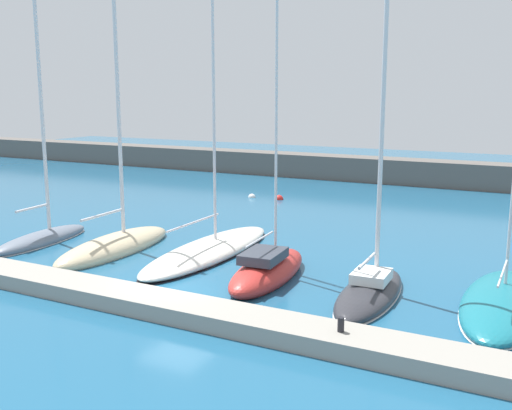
% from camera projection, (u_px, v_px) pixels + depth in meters
% --- Properties ---
extents(ground_plane, '(120.00, 120.00, 0.00)m').
position_uv_depth(ground_plane, '(177.00, 293.00, 22.65)').
color(ground_plane, '#1E567A').
extents(dock_pier, '(27.81, 1.72, 0.58)m').
position_uv_depth(dock_pier, '(145.00, 301.00, 20.89)').
color(dock_pier, gray).
rests_on(dock_pier, ground_plane).
extents(breakwater_seawall, '(108.00, 2.73, 2.02)m').
position_uv_depth(breakwater_seawall, '(395.00, 171.00, 49.79)').
color(breakwater_seawall, '#5B5651').
rests_on(breakwater_seawall, ground_plane).
extents(sailboat_slate_nearest, '(2.22, 6.44, 12.53)m').
position_uv_depth(sailboat_slate_nearest, '(42.00, 235.00, 30.08)').
color(sailboat_slate_nearest, slate).
rests_on(sailboat_slate_nearest, ground_plane).
extents(sailboat_sand_second, '(2.64, 8.03, 12.86)m').
position_uv_depth(sailboat_sand_second, '(115.00, 245.00, 28.56)').
color(sailboat_sand_second, beige).
rests_on(sailboat_sand_second, ground_plane).
extents(sailboat_ivory_third, '(2.84, 10.44, 15.59)m').
position_uv_depth(sailboat_ivory_third, '(209.00, 249.00, 27.97)').
color(sailboat_ivory_third, silver).
rests_on(sailboat_ivory_third, ground_plane).
extents(sailboat_red_fourth, '(2.52, 6.38, 11.36)m').
position_uv_depth(sailboat_red_fourth, '(268.00, 270.00, 24.18)').
color(sailboat_red_fourth, '#B72D28').
rests_on(sailboat_red_fourth, ground_plane).
extents(sailboat_charcoal_fifth, '(2.22, 6.44, 13.35)m').
position_uv_depth(sailboat_charcoal_fifth, '(370.00, 289.00, 22.03)').
color(sailboat_charcoal_fifth, '#2D2D33').
rests_on(sailboat_charcoal_fifth, ground_plane).
extents(sailboat_teal_sixth, '(2.84, 8.18, 14.07)m').
position_uv_depth(sailboat_teal_sixth, '(502.00, 303.00, 21.08)').
color(sailboat_teal_sixth, '#19707F').
rests_on(sailboat_teal_sixth, ground_plane).
extents(mooring_buoy_white, '(0.53, 0.53, 0.53)m').
position_uv_depth(mooring_buoy_white, '(252.00, 197.00, 43.05)').
color(mooring_buoy_white, white).
rests_on(mooring_buoy_white, ground_plane).
extents(mooring_buoy_red, '(0.65, 0.65, 0.65)m').
position_uv_depth(mooring_buoy_red, '(279.00, 199.00, 42.22)').
color(mooring_buoy_red, red).
rests_on(mooring_buoy_red, ground_plane).
extents(dock_bollard, '(0.20, 0.20, 0.44)m').
position_uv_depth(dock_bollard, '(341.00, 324.00, 17.50)').
color(dock_bollard, black).
rests_on(dock_bollard, dock_pier).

